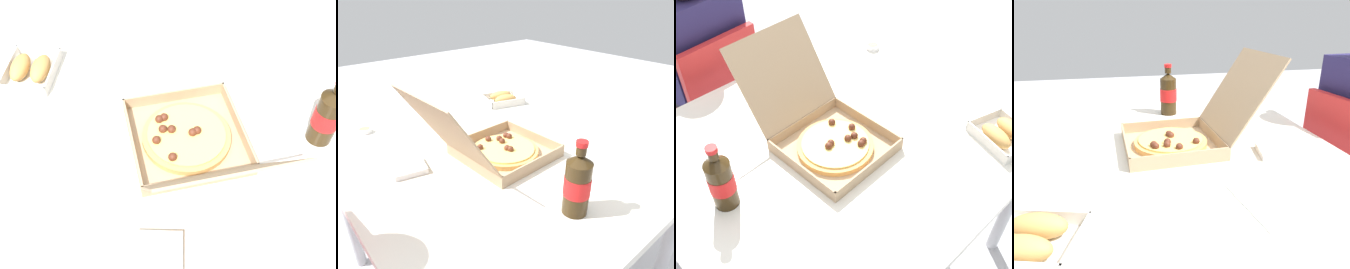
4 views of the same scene
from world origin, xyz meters
TOP-DOWN VIEW (x-y plane):
  - dining_table at (0.00, 0.00)m, footprint 1.20×1.06m
  - pizza_box_open at (-0.03, 0.02)m, footprint 0.33×0.49m
  - bread_side_box at (0.40, -0.38)m, footprint 0.20×0.22m
  - cola_bottle at (-0.40, 0.03)m, footprint 0.07×0.07m
  - paper_menu at (0.34, 0.16)m, footprint 0.23×0.18m
  - napkin_pile at (0.10, 0.30)m, footprint 0.13×0.13m
  - dipping_sauce_cup at (0.50, 0.31)m, footprint 0.06×0.06m

SIDE VIEW (x-z plane):
  - dining_table at x=0.00m, z-range 0.28..0.98m
  - paper_menu at x=0.34m, z-range 0.70..0.70m
  - napkin_pile at x=0.10m, z-range 0.70..0.72m
  - dipping_sauce_cup at x=0.50m, z-range 0.70..0.72m
  - bread_side_box at x=0.40m, z-range 0.70..0.76m
  - pizza_box_open at x=-0.03m, z-range 0.59..0.90m
  - cola_bottle at x=-0.40m, z-range 0.68..0.91m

